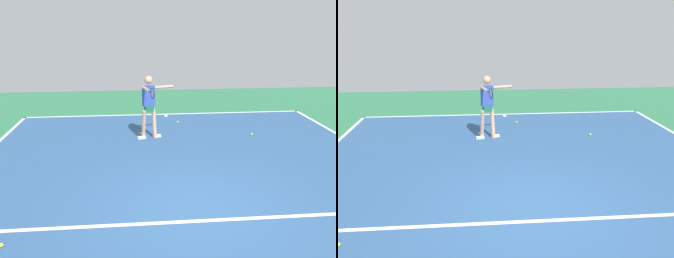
# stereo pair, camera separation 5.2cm
# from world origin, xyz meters

# --- Properties ---
(ground_plane) EXTENTS (23.25, 23.25, 0.00)m
(ground_plane) POSITION_xyz_m (0.00, 0.00, 0.00)
(ground_plane) COLOR #2D754C
(court_surface) EXTENTS (10.15, 13.84, 0.00)m
(court_surface) POSITION_xyz_m (0.00, 0.00, 0.00)
(court_surface) COLOR #2D5484
(court_surface) RESTS_ON ground_plane
(court_line_baseline_near) EXTENTS (10.15, 0.10, 0.01)m
(court_line_baseline_near) POSITION_xyz_m (0.00, -6.87, 0.00)
(court_line_baseline_near) COLOR white
(court_line_baseline_near) RESTS_ON ground_plane
(court_line_service) EXTENTS (7.61, 0.10, 0.01)m
(court_line_service) POSITION_xyz_m (0.00, 0.49, 0.00)
(court_line_service) COLOR white
(court_line_service) RESTS_ON ground_plane
(court_line_centre_mark) EXTENTS (0.10, 0.30, 0.01)m
(court_line_centre_mark) POSITION_xyz_m (0.00, -6.67, 0.00)
(court_line_centre_mark) COLOR white
(court_line_centre_mark) RESTS_ON ground_plane
(tennis_player) EXTENTS (1.08, 1.30, 1.84)m
(tennis_player) POSITION_xyz_m (0.70, -4.14, 1.08)
(tennis_player) COLOR tan
(tennis_player) RESTS_ON ground_plane
(tennis_ball_centre_court) EXTENTS (0.07, 0.07, 0.07)m
(tennis_ball_centre_court) POSITION_xyz_m (-2.38, -4.13, 0.03)
(tennis_ball_centre_court) COLOR #C6E53D
(tennis_ball_centre_court) RESTS_ON ground_plane
(tennis_ball_by_sideline) EXTENTS (0.07, 0.07, 0.07)m
(tennis_ball_by_sideline) POSITION_xyz_m (3.23, 0.94, 0.03)
(tennis_ball_by_sideline) COLOR #CCE033
(tennis_ball_by_sideline) RESTS_ON ground_plane
(tennis_ball_near_player) EXTENTS (0.07, 0.07, 0.07)m
(tennis_ball_near_player) POSITION_xyz_m (-0.32, -5.65, 0.03)
(tennis_ball_near_player) COLOR #CCE033
(tennis_ball_near_player) RESTS_ON ground_plane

